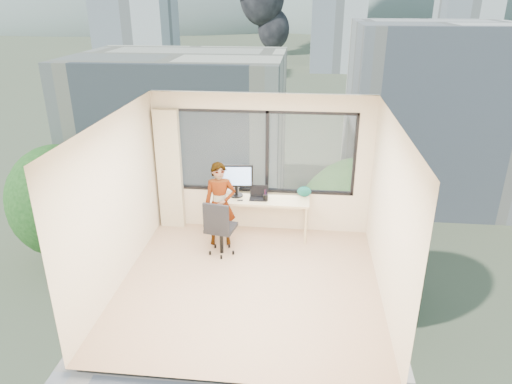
# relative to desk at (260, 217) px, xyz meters

# --- Properties ---
(floor) EXTENTS (4.00, 4.00, 0.01)m
(floor) POSITION_rel_desk_xyz_m (0.00, -1.66, -0.38)
(floor) COLOR tan
(floor) RESTS_ON ground
(ceiling) EXTENTS (4.00, 4.00, 0.01)m
(ceiling) POSITION_rel_desk_xyz_m (0.00, -1.66, 2.23)
(ceiling) COLOR white
(ceiling) RESTS_ON ground
(wall_front) EXTENTS (4.00, 0.01, 2.60)m
(wall_front) POSITION_rel_desk_xyz_m (0.00, -3.66, 0.93)
(wall_front) COLOR beige
(wall_front) RESTS_ON ground
(wall_left) EXTENTS (0.01, 4.00, 2.60)m
(wall_left) POSITION_rel_desk_xyz_m (-2.00, -1.66, 0.93)
(wall_left) COLOR beige
(wall_left) RESTS_ON ground
(wall_right) EXTENTS (0.01, 4.00, 2.60)m
(wall_right) POSITION_rel_desk_xyz_m (2.00, -1.66, 0.93)
(wall_right) COLOR beige
(wall_right) RESTS_ON ground
(window_wall) EXTENTS (3.30, 0.16, 1.55)m
(window_wall) POSITION_rel_desk_xyz_m (0.05, 0.34, 1.15)
(window_wall) COLOR black
(window_wall) RESTS_ON ground
(curtain) EXTENTS (0.45, 0.14, 2.30)m
(curtain) POSITION_rel_desk_xyz_m (-1.72, 0.22, 0.77)
(curtain) COLOR beige
(curtain) RESTS_ON floor
(desk) EXTENTS (1.80, 0.60, 0.75)m
(desk) POSITION_rel_desk_xyz_m (0.00, 0.00, 0.00)
(desk) COLOR tan
(desk) RESTS_ON floor
(chair) EXTENTS (0.62, 0.62, 1.04)m
(chair) POSITION_rel_desk_xyz_m (-0.60, -0.73, 0.14)
(chair) COLOR black
(chair) RESTS_ON floor
(person) EXTENTS (0.61, 0.45, 1.53)m
(person) POSITION_rel_desk_xyz_m (-0.67, -0.37, 0.39)
(person) COLOR #2D2D33
(person) RESTS_ON floor
(monitor) EXTENTS (0.62, 0.19, 0.61)m
(monitor) POSITION_rel_desk_xyz_m (-0.44, 0.06, 0.68)
(monitor) COLOR black
(monitor) RESTS_ON desk
(game_console) EXTENTS (0.39, 0.35, 0.08)m
(game_console) POSITION_rel_desk_xyz_m (-0.61, 0.26, 0.42)
(game_console) COLOR white
(game_console) RESTS_ON desk
(laptop) EXTENTS (0.32, 0.34, 0.21)m
(laptop) POSITION_rel_desk_xyz_m (-0.02, -0.04, 0.48)
(laptop) COLOR black
(laptop) RESTS_ON desk
(cellphone) EXTENTS (0.10, 0.06, 0.01)m
(cellphone) POSITION_rel_desk_xyz_m (-0.34, -0.14, 0.38)
(cellphone) COLOR black
(cellphone) RESTS_ON desk
(pen_cup) EXTENTS (0.10, 0.10, 0.11)m
(pen_cup) POSITION_rel_desk_xyz_m (0.11, -0.09, 0.43)
(pen_cup) COLOR black
(pen_cup) RESTS_ON desk
(handbag) EXTENTS (0.28, 0.19, 0.20)m
(handbag) POSITION_rel_desk_xyz_m (0.80, 0.17, 0.47)
(handbag) COLOR #0B4438
(handbag) RESTS_ON desk
(exterior_ground) EXTENTS (400.00, 400.00, 0.04)m
(exterior_ground) POSITION_rel_desk_xyz_m (0.00, 118.34, -14.38)
(exterior_ground) COLOR #515B3D
(exterior_ground) RESTS_ON ground
(near_bldg_a) EXTENTS (16.00, 12.00, 14.00)m
(near_bldg_a) POSITION_rel_desk_xyz_m (-9.00, 28.34, -7.38)
(near_bldg_a) COLOR beige
(near_bldg_a) RESTS_ON exterior_ground
(near_bldg_b) EXTENTS (14.00, 13.00, 16.00)m
(near_bldg_b) POSITION_rel_desk_xyz_m (12.00, 36.34, -6.38)
(near_bldg_b) COLOR silver
(near_bldg_b) RESTS_ON exterior_ground
(far_tower_a) EXTENTS (14.00, 14.00, 28.00)m
(far_tower_a) POSITION_rel_desk_xyz_m (-35.00, 93.34, -0.38)
(far_tower_a) COLOR silver
(far_tower_a) RESTS_ON exterior_ground
(far_tower_b) EXTENTS (13.00, 13.00, 30.00)m
(far_tower_b) POSITION_rel_desk_xyz_m (8.00, 118.34, 0.62)
(far_tower_b) COLOR silver
(far_tower_b) RESTS_ON exterior_ground
(far_tower_c) EXTENTS (15.00, 15.00, 26.00)m
(far_tower_c) POSITION_rel_desk_xyz_m (45.00, 138.34, -1.38)
(far_tower_c) COLOR silver
(far_tower_c) RESTS_ON exterior_ground
(far_tower_d) EXTENTS (16.00, 14.00, 22.00)m
(far_tower_d) POSITION_rel_desk_xyz_m (-60.00, 148.34, -3.38)
(far_tower_d) COLOR silver
(far_tower_d) RESTS_ON exterior_ground
(hill_a) EXTENTS (288.00, 216.00, 90.00)m
(hill_a) POSITION_rel_desk_xyz_m (-120.00, 318.34, -14.38)
(hill_a) COLOR slate
(hill_a) RESTS_ON exterior_ground
(hill_b) EXTENTS (300.00, 220.00, 96.00)m
(hill_b) POSITION_rel_desk_xyz_m (100.00, 318.34, -14.38)
(hill_b) COLOR slate
(hill_b) RESTS_ON exterior_ground
(tree_a) EXTENTS (7.00, 7.00, 8.00)m
(tree_a) POSITION_rel_desk_xyz_m (-16.00, 20.34, -10.38)
(tree_a) COLOR #194717
(tree_a) RESTS_ON exterior_ground
(tree_b) EXTENTS (7.60, 7.60, 9.00)m
(tree_b) POSITION_rel_desk_xyz_m (4.00, 16.34, -9.88)
(tree_b) COLOR #194717
(tree_b) RESTS_ON exterior_ground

